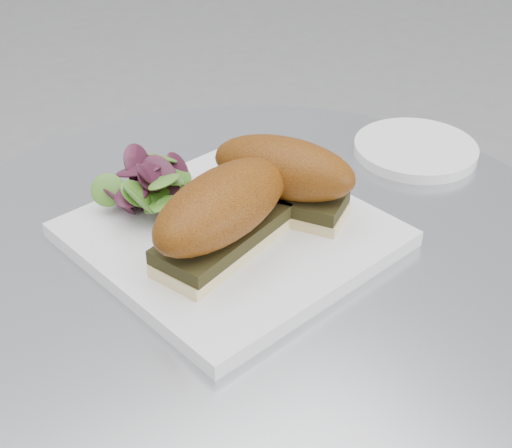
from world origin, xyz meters
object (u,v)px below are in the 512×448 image
(sandwich_right, at_px, (283,176))
(saucer, at_px, (416,149))
(plate, at_px, (231,234))
(sandwich_left, at_px, (223,213))

(sandwich_right, distance_m, saucer, 0.23)
(plate, distance_m, saucer, 0.28)
(sandwich_right, height_order, saucer, sandwich_right)
(saucer, bearing_deg, sandwich_right, -172.46)
(plate, xyz_separation_m, saucer, (0.28, 0.02, -0.00))
(plate, height_order, sandwich_right, sandwich_right)
(sandwich_right, bearing_deg, sandwich_left, -107.22)
(sandwich_right, bearing_deg, plate, -127.40)
(plate, bearing_deg, sandwich_right, -5.99)
(plate, relative_size, sandwich_right, 1.67)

